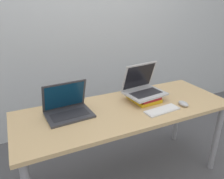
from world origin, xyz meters
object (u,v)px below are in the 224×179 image
laptop_left (68,108)px  wireless_keyboard (162,110)px  laptop_on_books (143,88)px  mouse (183,104)px  book_stack (144,97)px

laptop_left → wireless_keyboard: 0.73m
laptop_on_books → mouse: 0.36m
book_stack → wireless_keyboard: bearing=-85.4°
laptop_left → book_stack: 0.66m
laptop_on_books → mouse: laptop_on_books is taller
laptop_on_books → book_stack: bearing=-90.2°
laptop_on_books → laptop_left: bearing=179.2°
book_stack → mouse: bearing=-44.4°
wireless_keyboard → mouse: mouse is taller
laptop_left → mouse: (0.89, -0.26, -0.03)m
book_stack → wireless_keyboard: book_stack is taller
laptop_on_books → mouse: size_ratio=3.52×
wireless_keyboard → laptop_on_books: bearing=94.2°
book_stack → laptop_left: bearing=177.1°
book_stack → laptop_on_books: (0.00, 0.02, 0.08)m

